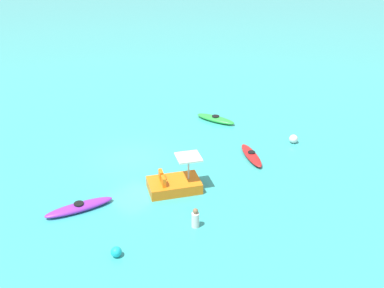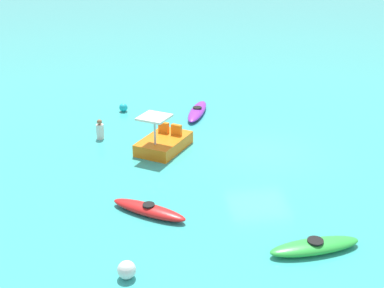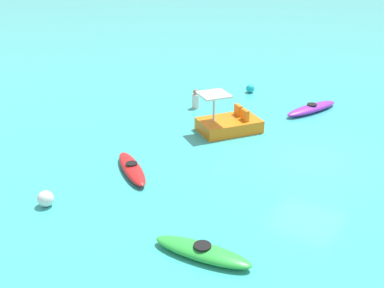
{
  "view_description": "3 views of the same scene",
  "coord_description": "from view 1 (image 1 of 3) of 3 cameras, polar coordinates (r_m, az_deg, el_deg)",
  "views": [
    {
      "loc": [
        13.4,
        16.37,
        11.13
      ],
      "look_at": [
        -2.39,
        2.22,
        0.7
      ],
      "focal_mm": 41.51,
      "sensor_mm": 36.0,
      "label": 1
    },
    {
      "loc": [
        -18.58,
        5.13,
        8.59
      ],
      "look_at": [
        -0.2,
        2.85,
        0.58
      ],
      "focal_mm": 48.2,
      "sensor_mm": 36.0,
      "label": 2
    },
    {
      "loc": [
        -16.04,
        -5.74,
        8.09
      ],
      "look_at": [
        -2.38,
        3.58,
        0.65
      ],
      "focal_mm": 48.18,
      "sensor_mm": 36.0,
      "label": 3
    }
  ],
  "objects": [
    {
      "name": "ground_plane",
      "position": [
        23.91,
        -7.81,
        -1.83
      ],
      "size": [
        600.0,
        600.0,
        0.0
      ],
      "primitive_type": "plane",
      "color": "#38ADA8"
    },
    {
      "name": "person_near_shore",
      "position": [
        18.38,
        0.44,
        -9.59
      ],
      "size": [
        0.33,
        0.33,
        0.88
      ],
      "color": "silver",
      "rests_on": "ground_plane"
    },
    {
      "name": "buoy_cyan",
      "position": [
        17.28,
        -9.72,
        -13.5
      ],
      "size": [
        0.41,
        0.41,
        0.41
      ],
      "primitive_type": "sphere",
      "color": "#19B7C6",
      "rests_on": "ground_plane"
    },
    {
      "name": "kayak_purple",
      "position": [
        20.08,
        -14.29,
        -7.86
      ],
      "size": [
        3.06,
        1.61,
        0.37
      ],
      "color": "purple",
      "rests_on": "ground_plane"
    },
    {
      "name": "pedal_boat_orange",
      "position": [
        20.81,
        -2.26,
        -5.09
      ],
      "size": [
        2.83,
        2.57,
        1.68
      ],
      "color": "orange",
      "rests_on": "ground_plane"
    },
    {
      "name": "buoy_white",
      "position": [
        25.91,
        12.91,
        0.65
      ],
      "size": [
        0.5,
        0.5,
        0.5
      ],
      "primitive_type": "sphere",
      "color": "white",
      "rests_on": "ground_plane"
    },
    {
      "name": "kayak_green",
      "position": [
        28.19,
        3.04,
        3.25
      ],
      "size": [
        1.06,
        2.78,
        0.37
      ],
      "color": "green",
      "rests_on": "ground_plane"
    },
    {
      "name": "kayak_red",
      "position": [
        23.86,
        7.63,
        -1.44
      ],
      "size": [
        2.02,
        2.53,
        0.37
      ],
      "color": "red",
      "rests_on": "ground_plane"
    }
  ]
}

